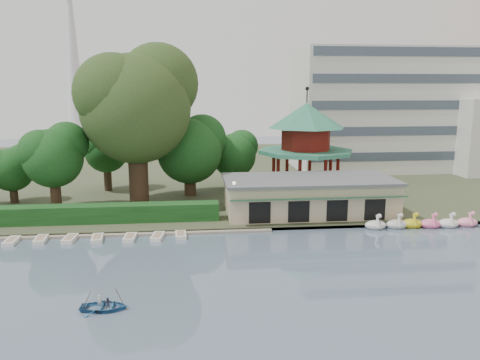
{
  "coord_description": "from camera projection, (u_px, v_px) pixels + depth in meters",
  "views": [
    {
      "loc": [
        -2.62,
        -27.05,
        13.83
      ],
      "look_at": [
        2.0,
        18.0,
        5.0
      ],
      "focal_mm": 35.0,
      "sensor_mm": 36.0,
      "label": 1
    }
  ],
  "objects": [
    {
      "name": "ground_plane",
      "position": [
        238.0,
        313.0,
        29.33
      ],
      "size": [
        220.0,
        220.0,
        0.0
      ],
      "primitive_type": "plane",
      "color": "slate",
      "rests_on": "ground"
    },
    {
      "name": "shore",
      "position": [
        208.0,
        170.0,
        80.06
      ],
      "size": [
        220.0,
        70.0,
        0.4
      ],
      "primitive_type": "cube",
      "color": "#424930",
      "rests_on": "ground"
    },
    {
      "name": "embankment",
      "position": [
        221.0,
        230.0,
        46.19
      ],
      "size": [
        220.0,
        0.6,
        0.3
      ],
      "primitive_type": "cube",
      "color": "gray",
      "rests_on": "ground"
    },
    {
      "name": "dock",
      "position": [
        96.0,
        234.0,
        44.9
      ],
      "size": [
        34.0,
        1.6,
        0.24
      ],
      "primitive_type": "cube",
      "color": "gray",
      "rests_on": "ground"
    },
    {
      "name": "boathouse",
      "position": [
        309.0,
        195.0,
        51.33
      ],
      "size": [
        18.6,
        9.39,
        3.9
      ],
      "color": "beige",
      "rests_on": "shore"
    },
    {
      "name": "pavilion",
      "position": [
        306.0,
        139.0,
        60.34
      ],
      "size": [
        12.4,
        12.4,
        13.5
      ],
      "color": "beige",
      "rests_on": "shore"
    },
    {
      "name": "office_building",
      "position": [
        402.0,
        114.0,
        78.58
      ],
      "size": [
        38.0,
        18.0,
        20.0
      ],
      "color": "silver",
      "rests_on": "shore"
    },
    {
      "name": "broadcast_tower",
      "position": [
        71.0,
        27.0,
        155.31
      ],
      "size": [
        8.0,
        8.0,
        96.0
      ],
      "color": "silver",
      "rests_on": "ground"
    },
    {
      "name": "hedge",
      "position": [
        72.0,
        214.0,
        47.59
      ],
      "size": [
        30.0,
        2.0,
        1.8
      ],
      "primitive_type": "cube",
      "color": "#1A4B1B",
      "rests_on": "shore"
    },
    {
      "name": "lamp_post",
      "position": [
        234.0,
        194.0,
        47.39
      ],
      "size": [
        0.36,
        0.36,
        4.28
      ],
      "color": "black",
      "rests_on": "shore"
    },
    {
      "name": "big_tree",
      "position": [
        137.0,
        101.0,
        53.58
      ],
      "size": [
        13.86,
        12.92,
        18.81
      ],
      "color": "#3A281C",
      "rests_on": "shore"
    },
    {
      "name": "small_trees",
      "position": [
        118.0,
        154.0,
        57.42
      ],
      "size": [
        39.75,
        16.44,
        10.28
      ],
      "color": "#3A281C",
      "rests_on": "shore"
    },
    {
      "name": "swan_boats",
      "position": [
        462.0,
        222.0,
        47.92
      ],
      "size": [
        19.94,
        2.14,
        1.92
      ],
      "color": "silver",
      "rests_on": "ground"
    },
    {
      "name": "moored_rowboats",
      "position": [
        56.0,
        239.0,
        43.15
      ],
      "size": [
        24.44,
        2.77,
        0.36
      ],
      "color": "white",
      "rests_on": "ground"
    },
    {
      "name": "rowboat_with_passengers",
      "position": [
        104.0,
        303.0,
        29.71
      ],
      "size": [
        4.35,
        3.22,
        2.01
      ],
      "color": "#2D6292",
      "rests_on": "ground"
    }
  ]
}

